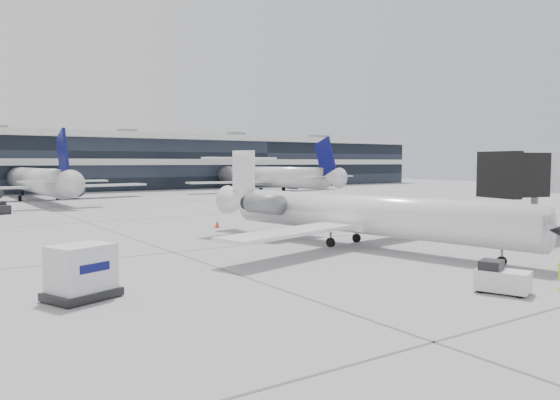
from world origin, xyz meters
TOP-DOWN VIEW (x-y plane):
  - ground at (0.00, 0.00)m, footprint 220.00×220.00m
  - terminal at (0.00, 82.00)m, footprint 170.00×22.00m
  - bg_jet_center at (-8.00, 55.00)m, footprint 32.00×40.00m
  - bg_jet_right at (32.00, 55.00)m, footprint 32.00×40.00m
  - regional_jet at (0.91, -4.40)m, footprint 22.16×27.62m
  - baggage_tug at (-2.64, -17.33)m, footprint 1.93×2.41m
  - cargo_uld at (-17.53, -8.55)m, footprint 3.16×2.77m
  - traffic_cone at (-1.93, 9.75)m, footprint 0.55×0.55m
  - far_tug at (-15.26, 33.34)m, footprint 1.64×2.29m

SIDE VIEW (x-z plane):
  - ground at x=0.00m, z-range 0.00..0.00m
  - bg_jet_center at x=-8.00m, z-range -4.80..4.80m
  - bg_jet_right at x=32.00m, z-range -4.80..4.80m
  - traffic_cone at x=-1.93m, z-range -0.02..0.60m
  - far_tug at x=-15.26m, z-range -0.07..1.25m
  - baggage_tug at x=-2.64m, z-range -0.07..1.27m
  - cargo_uld at x=-17.53m, z-range 0.01..2.16m
  - regional_jet at x=0.91m, z-range -1.02..5.39m
  - terminal at x=0.00m, z-range 0.00..10.00m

